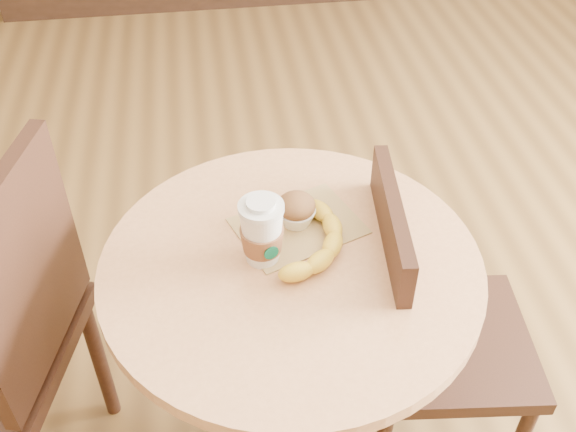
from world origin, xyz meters
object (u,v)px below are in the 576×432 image
object	(u,v)px
cafe_table	(291,329)
chair_right	(425,330)
coffee_cup	(262,234)
muffin	(296,210)
banana	(311,233)

from	to	relation	value
cafe_table	chair_right	world-z (taller)	chair_right
coffee_cup	muffin	xyz separation A→B (m)	(0.08, 0.09, -0.03)
banana	chair_right	bearing A→B (deg)	8.45
chair_right	coffee_cup	bearing A→B (deg)	96.06
muffin	chair_right	bearing A→B (deg)	-17.04
coffee_cup	muffin	size ratio (longest dim) A/B	1.79
chair_right	muffin	world-z (taller)	chair_right
chair_right	coffee_cup	xyz separation A→B (m)	(-0.36, -0.00, 0.34)
muffin	coffee_cup	bearing A→B (deg)	-132.07
chair_right	coffee_cup	world-z (taller)	coffee_cup
cafe_table	muffin	bearing A→B (deg)	75.90
cafe_table	coffee_cup	world-z (taller)	coffee_cup
chair_right	coffee_cup	distance (m)	0.50
chair_right	muffin	xyz separation A→B (m)	(-0.28, 0.09, 0.32)
chair_right	muffin	bearing A→B (deg)	78.95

